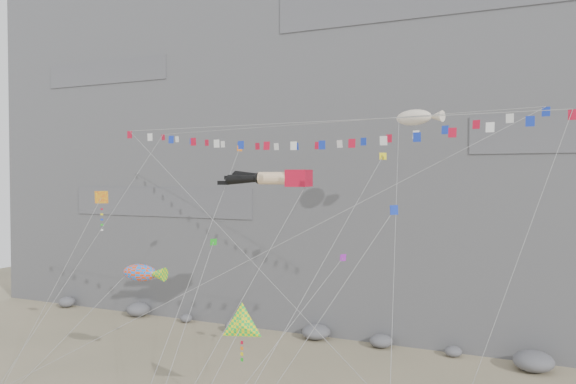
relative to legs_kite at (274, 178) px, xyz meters
The scene contains 14 objects.
cliff 27.62m from the legs_kite, 91.94° to the left, with size 80.00×28.00×50.00m, color slate.
talus_boulders 17.52m from the legs_kite, 94.70° to the left, with size 60.00×3.00×1.20m, color slate, non-canonical shape.
legs_kite is the anchor object (origin of this frame).
flag_banner_upper 5.50m from the legs_kite, 73.13° to the left, with size 34.05×17.99×28.85m.
flag_banner_lower 6.16m from the legs_kite, 39.05° to the right, with size 30.04×5.38×20.93m.
harlequin_kite 12.68m from the legs_kite, 158.15° to the right, with size 5.54×6.05×14.74m.
fish_windsock 11.39m from the legs_kite, 143.76° to the right, with size 8.92×6.01×11.82m.
delta_kite 11.82m from the legs_kite, 77.59° to the right, with size 2.68×6.41×8.54m.
blimp_windsock 11.23m from the legs_kite, 30.66° to the left, with size 4.11×15.95×24.02m.
small_kite_a 4.81m from the legs_kite, 155.59° to the left, with size 2.22×16.06×22.95m.
small_kite_b 7.99m from the legs_kite, 17.72° to the right, with size 5.35×11.70×15.28m.
small_kite_c 6.80m from the legs_kite, 118.01° to the right, with size 2.15×10.36×14.27m.
small_kite_d 7.62m from the legs_kite, 19.16° to the left, with size 5.38×16.54×23.12m.
small_kite_e 11.04m from the legs_kite, 26.27° to the right, with size 7.81×7.42×16.07m.
Camera 1 is at (18.26, -29.82, 14.74)m, focal length 35.00 mm.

